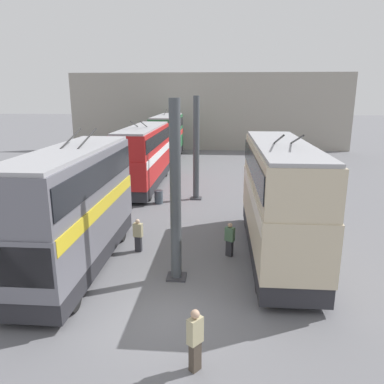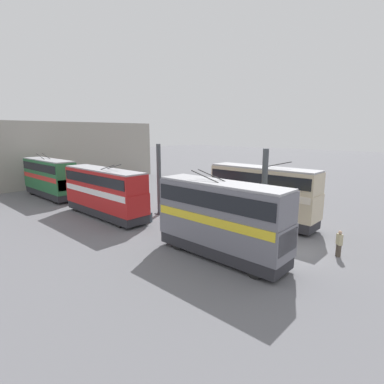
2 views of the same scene
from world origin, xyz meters
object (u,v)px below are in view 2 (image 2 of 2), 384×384
bus_right_mid (104,190)px  person_aisle_foreground (339,243)px  bus_left_far (262,192)px  bus_right_far (49,176)px  oil_drum (149,217)px  person_by_right_row (219,231)px  bus_right_near (221,215)px  person_by_left_row (251,220)px

bus_right_mid → person_aisle_foreground: bearing=-164.9°
bus_left_far → bus_right_far: bearing=18.9°
bus_right_mid → oil_drum: bus_right_mid is taller
person_by_right_row → oil_drum: 7.91m
person_aisle_foreground → person_by_right_row: bearing=153.0°
bus_right_far → bus_left_far: bearing=-161.1°
bus_right_near → oil_drum: 10.21m
bus_left_far → person_by_left_row: (-0.27, 2.12, -2.11)m
bus_right_near → person_aisle_foreground: bus_right_near is taller
person_by_left_row → person_by_right_row: size_ratio=1.00×
bus_left_far → bus_right_far: bus_left_far is taller
bus_left_far → person_by_left_row: 3.01m
bus_right_mid → bus_right_near: bearing=180.0°
bus_right_far → person_by_left_row: size_ratio=6.41×
person_by_right_row → person_aisle_foreground: 8.25m
bus_right_mid → person_aisle_foreground: (-20.02, -5.41, -1.72)m
bus_right_far → person_by_right_row: bearing=-175.0°
bus_right_mid → oil_drum: size_ratio=12.11×
person_by_left_row → oil_drum: person_by_left_row is taller
bus_left_far → bus_right_far: (25.14, 8.59, -0.18)m
bus_right_mid → person_aisle_foreground: bus_right_mid is taller
bus_right_far → person_by_right_row: 25.40m
bus_right_near → person_by_left_row: bus_right_near is taller
bus_right_mid → bus_right_far: 12.82m
person_aisle_foreground → person_by_left_row: bearing=122.0°
bus_left_far → bus_right_near: size_ratio=1.08×
bus_right_near → bus_right_mid: (14.25, 0.00, -0.19)m
person_by_left_row → person_aisle_foreground: (-7.42, 1.05, 0.14)m
person_by_left_row → person_by_right_row: person_by_right_row is taller
person_by_left_row → person_by_right_row: (0.18, 4.26, 0.00)m
bus_right_mid → person_by_left_row: bus_right_mid is taller
bus_right_near → person_by_right_row: bus_right_near is taller
person_by_right_row → bus_right_near: bearing=140.0°
bus_right_near → person_by_right_row: size_ratio=5.85×
person_by_left_row → person_aisle_foreground: 7.50m
bus_right_mid → person_by_right_row: (-12.41, -2.20, -1.86)m
bus_right_near → bus_right_mid: size_ratio=0.85×
bus_left_far → person_by_right_row: (-0.09, 6.38, -2.11)m
bus_left_far → bus_right_mid: bearing=34.9°
oil_drum → person_aisle_foreground: bearing=-167.1°
bus_right_near → person_aisle_foreground: size_ratio=5.11×
bus_right_near → bus_left_far: bearing=-77.3°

